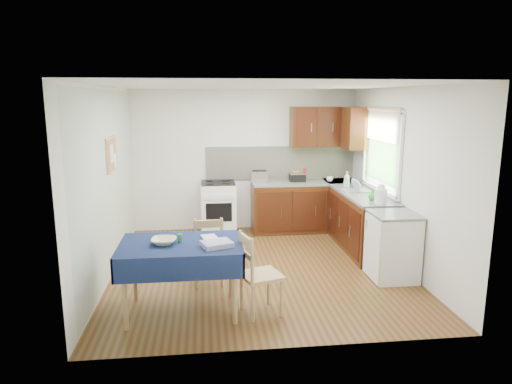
{
  "coord_description": "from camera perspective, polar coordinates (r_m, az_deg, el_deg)",
  "views": [
    {
      "loc": [
        -0.73,
        -6.01,
        2.33
      ],
      "look_at": [
        -0.02,
        0.21,
        1.05
      ],
      "focal_mm": 32.0,
      "sensor_mm": 36.0,
      "label": 1
    }
  ],
  "objects": [
    {
      "name": "worktop_corner",
      "position": [
        8.3,
        10.58,
        1.28
      ],
      "size": [
        0.6,
        0.6,
        0.04
      ],
      "primitive_type": "cube",
      "color": "slate",
      "rests_on": "base_cabinets"
    },
    {
      "name": "kettle",
      "position": [
        6.56,
        15.32,
        -0.34
      ],
      "size": [
        0.17,
        0.17,
        0.28
      ],
      "color": "white",
      "rests_on": "worktop_right"
    },
    {
      "name": "sauce_bottle",
      "position": [
        8.06,
        6.11,
        2.13
      ],
      "size": [
        0.06,
        0.06,
        0.24
      ],
      "primitive_type": "cylinder",
      "color": "#B80E19",
      "rests_on": "worktop_back"
    },
    {
      "name": "base_cabinets",
      "position": [
        7.79,
        9.21,
        -2.73
      ],
      "size": [
        1.9,
        2.3,
        0.86
      ],
      "color": "black",
      "rests_on": "ground"
    },
    {
      "name": "dining_table",
      "position": [
        5.07,
        -9.36,
        -7.45
      ],
      "size": [
        1.32,
        0.89,
        0.8
      ],
      "rotation": [
        0.0,
        0.0,
        -0.22
      ],
      "color": "#0D1736",
      "rests_on": "ground"
    },
    {
      "name": "soap_bottle_c",
      "position": [
        6.74,
        14.36,
        -0.38
      ],
      "size": [
        0.17,
        0.17,
        0.16
      ],
      "primitive_type": "imported",
      "rotation": [
        0.0,
        0.0,
        3.69
      ],
      "color": "green",
      "rests_on": "worktop_right"
    },
    {
      "name": "splashback",
      "position": [
        8.29,
        3.11,
        3.68
      ],
      "size": [
        2.7,
        0.02,
        0.6
      ],
      "primitive_type": "cube",
      "color": "beige",
      "rests_on": "wall_back"
    },
    {
      "name": "dish_rack",
      "position": [
        7.37,
        12.4,
        0.26
      ],
      "size": [
        0.4,
        0.31,
        0.19
      ],
      "rotation": [
        0.0,
        0.0,
        0.12
      ],
      "color": "gray",
      "rests_on": "worktop_right"
    },
    {
      "name": "upper_cabinets",
      "position": [
        8.14,
        9.64,
        8.0
      ],
      "size": [
        1.2,
        0.85,
        0.7
      ],
      "color": "black",
      "rests_on": "wall_back"
    },
    {
      "name": "book",
      "position": [
        5.14,
        -6.71,
        -5.77
      ],
      "size": [
        0.21,
        0.26,
        0.02
      ],
      "primitive_type": "imported",
      "rotation": [
        0.0,
        0.0,
        0.23
      ],
      "color": "white",
      "rests_on": "dining_table"
    },
    {
      "name": "worktop_back",
      "position": [
        8.14,
        6.2,
        1.21
      ],
      "size": [
        1.9,
        0.6,
        0.04
      ],
      "primitive_type": "cube",
      "color": "slate",
      "rests_on": "base_cabinets"
    },
    {
      "name": "yellow_packet",
      "position": [
        8.22,
        4.99,
        2.05
      ],
      "size": [
        0.13,
        0.1,
        0.16
      ],
      "primitive_type": "cube",
      "rotation": [
        0.0,
        0.0,
        0.17
      ],
      "color": "yellow",
      "rests_on": "worktop_back"
    },
    {
      "name": "fridge",
      "position": [
        6.27,
        16.74,
        -6.52
      ],
      "size": [
        0.58,
        0.6,
        0.89
      ],
      "color": "white",
      "rests_on": "ground"
    },
    {
      "name": "cup",
      "position": [
        8.16,
        9.19,
        1.6
      ],
      "size": [
        0.15,
        0.15,
        0.09
      ],
      "primitive_type": "imported",
      "rotation": [
        0.0,
        0.0,
        -0.4
      ],
      "color": "white",
      "rests_on": "worktop_back"
    },
    {
      "name": "ceiling",
      "position": [
        6.05,
        0.4,
        13.14
      ],
      "size": [
        4.0,
        4.2,
        0.02
      ],
      "primitive_type": "cube",
      "color": "white",
      "rests_on": "wall_back"
    },
    {
      "name": "plate_bowl",
      "position": [
        5.02,
        -11.44,
        -6.04
      ],
      "size": [
        0.28,
        0.28,
        0.07
      ],
      "primitive_type": "imported",
      "rotation": [
        0.0,
        0.0,
        -0.06
      ],
      "color": "#ECE8C1",
      "rests_on": "dining_table"
    },
    {
      "name": "stove",
      "position": [
        8.03,
        -4.73,
        -1.98
      ],
      "size": [
        0.6,
        0.61,
        0.92
      ],
      "color": "white",
      "rests_on": "ground"
    },
    {
      "name": "wall_front",
      "position": [
        4.12,
        3.93,
        -3.7
      ],
      "size": [
        4.0,
        0.02,
        2.5
      ],
      "primitive_type": "cube",
      "color": "white",
      "rests_on": "ground"
    },
    {
      "name": "soap_bottle_b",
      "position": [
        7.54,
        12.2,
        0.99
      ],
      "size": [
        0.11,
        0.11,
        0.17
      ],
      "primitive_type": "imported",
      "rotation": [
        0.0,
        0.0,
        2.38
      ],
      "color": "#1C58A5",
      "rests_on": "worktop_right"
    },
    {
      "name": "toaster",
      "position": [
        7.97,
        0.39,
        1.93
      ],
      "size": [
        0.28,
        0.17,
        0.22
      ],
      "rotation": [
        0.0,
        0.0,
        -0.15
      ],
      "color": "#B2B2B7",
      "rests_on": "worktop_back"
    },
    {
      "name": "wall_back",
      "position": [
        8.21,
        -1.39,
        3.98
      ],
      "size": [
        4.0,
        0.02,
        2.5
      ],
      "primitive_type": "cube",
      "color": "white",
      "rests_on": "ground"
    },
    {
      "name": "sandwich_press",
      "position": [
        8.11,
        5.18,
        1.89
      ],
      "size": [
        0.27,
        0.23,
        0.16
      ],
      "rotation": [
        0.0,
        0.0,
        0.3
      ],
      "color": "black",
      "rests_on": "worktop_back"
    },
    {
      "name": "worktop_right",
      "position": [
        7.23,
        13.23,
        -0.34
      ],
      "size": [
        0.6,
        1.7,
        0.04
      ],
      "primitive_type": "cube",
      "color": "slate",
      "rests_on": "base_cabinets"
    },
    {
      "name": "tea_towel",
      "position": [
        4.87,
        -4.93,
        -6.49
      ],
      "size": [
        0.37,
        0.33,
        0.05
      ],
      "primitive_type": "cube",
      "rotation": [
        0.0,
        0.0,
        0.33
      ],
      "color": "navy",
      "rests_on": "dining_table"
    },
    {
      "name": "floor",
      "position": [
        6.48,
        0.37,
        -9.53
      ],
      "size": [
        4.2,
        4.2,
        0.0
      ],
      "primitive_type": "plane",
      "color": "#4C2A14",
      "rests_on": "ground"
    },
    {
      "name": "window",
      "position": [
        7.26,
        15.41,
        5.76
      ],
      "size": [
        0.04,
        1.48,
        1.26
      ],
      "color": "#305724",
      "rests_on": "wall_right"
    },
    {
      "name": "corkboard",
      "position": [
        6.47,
        -17.61,
        4.5
      ],
      "size": [
        0.04,
        0.62,
        0.47
      ],
      "color": "tan",
      "rests_on": "wall_left"
    },
    {
      "name": "wall_right",
      "position": [
        6.69,
        17.66,
        1.69
      ],
      "size": [
        0.02,
        4.2,
        2.5
      ],
      "primitive_type": "cube",
      "color": "white",
      "rests_on": "ground"
    },
    {
      "name": "chair_far",
      "position": [
        5.83,
        -5.99,
        -7.06
      ],
      "size": [
        0.42,
        0.42,
        0.9
      ],
      "rotation": [
        0.0,
        0.0,
        3.2
      ],
      "color": "tan",
      "rests_on": "ground"
    },
    {
      "name": "chair_near",
      "position": [
        5.03,
        0.15,
        -9.92
      ],
      "size": [
        0.51,
        0.51,
        0.93
      ],
      "rotation": [
        0.0,
        0.0,
        1.86
      ],
      "color": "tan",
      "rests_on": "ground"
    },
    {
      "name": "wall_left",
      "position": [
        6.23,
        -18.19,
        0.97
      ],
      "size": [
        0.02,
        4.2,
        2.5
      ],
      "primitive_type": "cube",
      "color": "silver",
      "rests_on": "ground"
    },
    {
      "name": "soap_bottle_a",
      "position": [
        7.66,
        11.28,
        1.56
      ],
      "size": [
        0.14,
        0.14,
        0.26
      ],
      "primitive_type": "imported",
      "rotation": [
        0.0,
        0.0,
        0.44
      ],
      "color": "white",
      "rests_on": "worktop_right"
    },
    {
      "name": "spice_jar",
      "position": [
        5.06,
        -9.46,
        -5.69
      ],
      "size": [
        0.04,
        0.04,
        0.09
      ],
      "primitive_type": "cylinder",
      "color": "#228032",
      "rests_on": "dining_table"
    }
  ]
}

